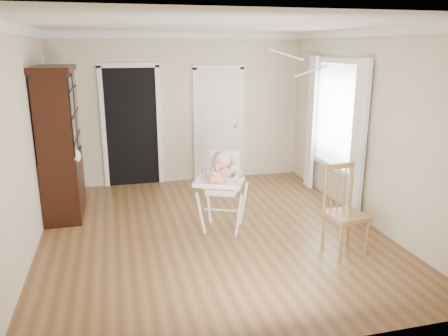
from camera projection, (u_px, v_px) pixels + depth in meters
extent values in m
plane|color=brown|center=(212.00, 232.00, 5.97)|extent=(5.00, 5.00, 0.00)
plane|color=white|center=(210.00, 25.00, 5.25)|extent=(5.00, 5.00, 0.00)
plane|color=beige|center=(181.00, 109.00, 7.94)|extent=(4.50, 0.00, 4.50)
plane|color=beige|center=(23.00, 144.00, 5.07)|extent=(0.00, 5.00, 5.00)
plane|color=beige|center=(367.00, 128.00, 6.14)|extent=(0.00, 5.00, 5.00)
cube|color=black|center=(132.00, 128.00, 7.79)|extent=(0.90, 0.03, 2.10)
cube|color=white|center=(103.00, 129.00, 7.67)|extent=(0.08, 0.05, 2.18)
cube|color=white|center=(159.00, 127.00, 7.91)|extent=(0.08, 0.05, 2.18)
cube|color=white|center=(128.00, 65.00, 7.50)|extent=(1.06, 0.05, 0.08)
cube|color=white|center=(219.00, 125.00, 8.17)|extent=(0.80, 0.05, 2.05)
cube|color=white|center=(196.00, 126.00, 8.07)|extent=(0.08, 0.05, 2.13)
cube|color=white|center=(241.00, 124.00, 8.28)|extent=(0.08, 0.05, 2.13)
sphere|color=gold|center=(236.00, 126.00, 8.22)|extent=(0.06, 0.06, 0.06)
cube|color=white|center=(338.00, 116.00, 6.87)|extent=(0.02, 1.20, 1.60)
cube|color=white|center=(341.00, 61.00, 6.64)|extent=(0.06, 1.36, 0.08)
cube|color=white|center=(359.00, 141.00, 6.19)|extent=(0.08, 0.28, 2.30)
cube|color=white|center=(311.00, 123.00, 7.65)|extent=(0.08, 0.28, 2.30)
cylinder|color=white|center=(201.00, 214.00, 5.83)|extent=(0.17, 0.09, 0.64)
cylinder|color=white|center=(238.00, 217.00, 5.74)|extent=(0.09, 0.17, 0.64)
cylinder|color=white|center=(208.00, 202.00, 6.27)|extent=(0.09, 0.17, 0.64)
cylinder|color=white|center=(243.00, 204.00, 6.18)|extent=(0.17, 0.09, 0.64)
cylinder|color=white|center=(222.00, 210.00, 5.95)|extent=(0.45, 0.23, 0.03)
cube|color=silver|center=(223.00, 189.00, 5.92)|extent=(0.53, 0.52, 0.08)
cube|color=silver|center=(208.00, 179.00, 5.93)|extent=(0.19, 0.35, 0.19)
cube|color=silver|center=(237.00, 181.00, 5.86)|extent=(0.19, 0.35, 0.19)
cube|color=silver|center=(225.00, 167.00, 6.03)|extent=(0.39, 0.23, 0.47)
cube|color=white|center=(219.00, 183.00, 5.64)|extent=(0.72, 0.63, 0.03)
cube|color=white|center=(216.00, 186.00, 5.44)|extent=(0.55, 0.28, 0.04)
ellipsoid|color=beige|center=(223.00, 177.00, 5.91)|extent=(0.29, 0.27, 0.30)
sphere|color=beige|center=(223.00, 160.00, 5.85)|extent=(0.27, 0.27, 0.20)
sphere|color=red|center=(222.00, 174.00, 5.83)|extent=(0.15, 0.15, 0.15)
sphere|color=red|center=(220.00, 165.00, 5.78)|extent=(0.08, 0.08, 0.08)
sphere|color=red|center=(234.00, 162.00, 5.74)|extent=(0.07, 0.07, 0.07)
cylinder|color=silver|center=(216.00, 183.00, 5.59)|extent=(0.27, 0.27, 0.01)
cylinder|color=red|center=(216.00, 178.00, 5.57)|extent=(0.21, 0.21, 0.11)
cylinder|color=#F2E08C|center=(217.00, 175.00, 5.54)|extent=(0.09, 0.09, 0.02)
cylinder|color=pink|center=(204.00, 175.00, 5.74)|extent=(0.06, 0.06, 0.10)
cylinder|color=#8067B5|center=(204.00, 171.00, 5.72)|extent=(0.07, 0.07, 0.03)
cone|color=#8067B5|center=(204.00, 168.00, 5.72)|extent=(0.02, 0.02, 0.04)
cube|color=black|center=(64.00, 184.00, 6.55)|extent=(0.51, 1.22, 0.91)
cube|color=black|center=(57.00, 114.00, 6.27)|extent=(0.47, 1.22, 1.22)
cube|color=black|center=(73.00, 116.00, 6.04)|extent=(0.02, 0.53, 1.06)
cube|color=black|center=(76.00, 110.00, 6.61)|extent=(0.02, 0.53, 1.06)
cube|color=black|center=(52.00, 69.00, 6.10)|extent=(0.55, 1.30, 0.08)
ellipsoid|color=white|center=(73.00, 156.00, 6.13)|extent=(0.20, 0.16, 0.22)
cube|color=brown|center=(346.00, 216.00, 5.29)|extent=(0.48, 0.48, 0.05)
cylinder|color=brown|center=(341.00, 242.00, 5.12)|extent=(0.04, 0.04, 0.47)
cylinder|color=brown|center=(367.00, 237.00, 5.25)|extent=(0.04, 0.04, 0.47)
cylinder|color=brown|center=(323.00, 230.00, 5.46)|extent=(0.04, 0.04, 0.47)
cylinder|color=brown|center=(349.00, 226.00, 5.59)|extent=(0.04, 0.04, 0.47)
cylinder|color=brown|center=(325.00, 189.00, 5.33)|extent=(0.04, 0.04, 0.61)
cylinder|color=brown|center=(351.00, 186.00, 5.45)|extent=(0.04, 0.04, 0.61)
cube|color=brown|center=(340.00, 166.00, 5.32)|extent=(0.40, 0.08, 0.06)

